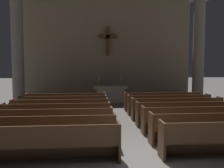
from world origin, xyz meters
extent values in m
plane|color=slate|center=(0.00, 0.00, 0.00)|extent=(80.00, 80.00, 0.00)
cube|color=brown|center=(-2.48, 0.00, 0.42)|extent=(3.83, 0.40, 0.05)
cube|color=brown|center=(-2.48, -0.23, 0.70)|extent=(3.83, 0.05, 0.50)
cube|color=brown|center=(-2.48, 0.18, 0.20)|extent=(3.83, 0.04, 0.40)
cube|color=brown|center=(-0.54, -0.02, 0.47)|extent=(0.06, 0.50, 0.95)
cube|color=brown|center=(-2.48, 1.08, 0.42)|extent=(3.83, 0.40, 0.05)
cube|color=brown|center=(-2.48, 0.86, 0.70)|extent=(3.83, 0.05, 0.50)
cube|color=brown|center=(-2.48, 1.26, 0.20)|extent=(3.83, 0.04, 0.40)
cube|color=brown|center=(-0.54, 1.06, 0.47)|extent=(0.06, 0.50, 0.95)
cube|color=brown|center=(-2.48, 2.16, 0.42)|extent=(3.83, 0.40, 0.05)
cube|color=brown|center=(-2.48, 1.94, 0.70)|extent=(3.83, 0.05, 0.50)
cube|color=brown|center=(-2.48, 2.34, 0.20)|extent=(3.83, 0.04, 0.40)
cube|color=brown|center=(-0.54, 2.14, 0.47)|extent=(0.06, 0.50, 0.95)
cube|color=brown|center=(-2.48, 3.25, 0.42)|extent=(3.83, 0.40, 0.05)
cube|color=brown|center=(-2.48, 3.02, 0.70)|extent=(3.83, 0.05, 0.50)
cube|color=brown|center=(-2.48, 3.43, 0.20)|extent=(3.83, 0.04, 0.40)
cube|color=brown|center=(-0.54, 3.23, 0.47)|extent=(0.06, 0.50, 0.95)
cube|color=brown|center=(-4.43, 3.23, 0.47)|extent=(0.06, 0.50, 0.95)
cube|color=brown|center=(-2.48, 4.33, 0.42)|extent=(3.83, 0.40, 0.05)
cube|color=brown|center=(-2.48, 4.10, 0.70)|extent=(3.83, 0.05, 0.50)
cube|color=brown|center=(-2.48, 4.51, 0.20)|extent=(3.83, 0.04, 0.40)
cube|color=brown|center=(-0.54, 4.31, 0.47)|extent=(0.06, 0.50, 0.95)
cube|color=brown|center=(-4.43, 4.31, 0.47)|extent=(0.06, 0.50, 0.95)
cube|color=brown|center=(-2.48, 5.41, 0.42)|extent=(3.83, 0.40, 0.05)
cube|color=brown|center=(-2.48, 5.18, 0.70)|extent=(3.83, 0.05, 0.50)
cube|color=brown|center=(-2.48, 5.59, 0.20)|extent=(3.83, 0.04, 0.40)
cube|color=brown|center=(-0.54, 5.39, 0.47)|extent=(0.06, 0.50, 0.95)
cube|color=brown|center=(-4.43, 5.39, 0.47)|extent=(0.06, 0.50, 0.95)
cube|color=brown|center=(-2.48, 6.49, 0.42)|extent=(3.83, 0.40, 0.05)
cube|color=brown|center=(-2.48, 6.27, 0.70)|extent=(3.83, 0.05, 0.50)
cube|color=brown|center=(-2.48, 6.67, 0.20)|extent=(3.83, 0.04, 0.40)
cube|color=brown|center=(-0.54, 6.47, 0.47)|extent=(0.06, 0.50, 0.95)
cube|color=brown|center=(-4.43, 6.47, 0.47)|extent=(0.06, 0.50, 0.95)
cube|color=brown|center=(0.54, -0.02, 0.47)|extent=(0.06, 0.50, 0.95)
cube|color=brown|center=(2.48, 1.08, 0.42)|extent=(3.83, 0.40, 0.05)
cube|color=brown|center=(2.48, 0.86, 0.70)|extent=(3.83, 0.05, 0.50)
cube|color=brown|center=(2.48, 1.26, 0.20)|extent=(3.83, 0.04, 0.40)
cube|color=brown|center=(0.54, 1.06, 0.47)|extent=(0.06, 0.50, 0.95)
cube|color=brown|center=(2.48, 2.16, 0.42)|extent=(3.83, 0.40, 0.05)
cube|color=brown|center=(2.48, 1.94, 0.70)|extent=(3.83, 0.05, 0.50)
cube|color=brown|center=(2.48, 2.34, 0.20)|extent=(3.83, 0.04, 0.40)
cube|color=brown|center=(0.54, 2.14, 0.47)|extent=(0.06, 0.50, 0.95)
cube|color=brown|center=(2.48, 3.25, 0.42)|extent=(3.83, 0.40, 0.05)
cube|color=brown|center=(2.48, 3.02, 0.70)|extent=(3.83, 0.05, 0.50)
cube|color=brown|center=(2.48, 3.43, 0.20)|extent=(3.83, 0.04, 0.40)
cube|color=brown|center=(0.54, 3.23, 0.47)|extent=(0.06, 0.50, 0.95)
cube|color=brown|center=(2.48, 4.33, 0.42)|extent=(3.83, 0.40, 0.05)
cube|color=brown|center=(2.48, 4.10, 0.70)|extent=(3.83, 0.05, 0.50)
cube|color=brown|center=(2.48, 4.51, 0.20)|extent=(3.83, 0.04, 0.40)
cube|color=brown|center=(0.54, 4.31, 0.47)|extent=(0.06, 0.50, 0.95)
cube|color=brown|center=(4.43, 4.31, 0.47)|extent=(0.06, 0.50, 0.95)
cube|color=brown|center=(2.48, 5.41, 0.42)|extent=(3.83, 0.40, 0.05)
cube|color=brown|center=(2.48, 5.18, 0.70)|extent=(3.83, 0.05, 0.50)
cube|color=brown|center=(2.48, 5.59, 0.20)|extent=(3.83, 0.04, 0.40)
cube|color=brown|center=(0.54, 5.39, 0.47)|extent=(0.06, 0.50, 0.95)
cube|color=brown|center=(4.43, 5.39, 0.47)|extent=(0.06, 0.50, 0.95)
cube|color=brown|center=(2.48, 6.49, 0.42)|extent=(3.83, 0.40, 0.05)
cube|color=brown|center=(2.48, 6.27, 0.70)|extent=(3.83, 0.05, 0.50)
cube|color=brown|center=(2.48, 6.67, 0.20)|extent=(3.83, 0.04, 0.40)
cube|color=brown|center=(0.54, 6.47, 0.47)|extent=(0.06, 0.50, 0.95)
cube|color=brown|center=(4.43, 6.47, 0.47)|extent=(0.06, 0.50, 0.95)
cube|color=gray|center=(-5.49, 8.88, 0.10)|extent=(0.96, 0.96, 0.20)
cylinder|color=gray|center=(-5.49, 8.88, 3.16)|extent=(0.69, 0.69, 6.31)
cube|color=gray|center=(5.49, 8.88, 0.10)|extent=(0.96, 0.96, 0.20)
cylinder|color=gray|center=(5.49, 8.88, 3.16)|extent=(0.69, 0.69, 6.31)
cube|color=#BCB7AD|center=(0.00, 9.53, 0.44)|extent=(1.76, 0.72, 0.88)
cube|color=#BCB7AD|center=(0.00, 9.53, 0.94)|extent=(2.20, 0.90, 0.12)
cube|color=silver|center=(0.00, 9.53, 1.00)|extent=(2.09, 0.86, 0.01)
cylinder|color=#B79338|center=(-0.70, 9.53, 1.02)|extent=(0.16, 0.16, 0.02)
cylinder|color=#B79338|center=(-0.70, 9.53, 1.21)|extent=(0.07, 0.07, 0.40)
cylinder|color=silver|center=(-0.70, 9.53, 1.57)|extent=(0.04, 0.04, 0.32)
cylinder|color=#B79338|center=(0.70, 9.53, 1.02)|extent=(0.16, 0.16, 0.02)
cylinder|color=#B79338|center=(0.70, 9.53, 1.21)|extent=(0.07, 0.07, 0.40)
cylinder|color=silver|center=(0.70, 9.53, 1.57)|extent=(0.04, 0.04, 0.32)
cube|color=gray|center=(0.00, 11.84, 3.70)|extent=(12.09, 0.25, 7.39)
cube|color=brown|center=(0.00, 11.59, 4.07)|extent=(0.24, 0.24, 2.04)
cube|color=brown|center=(0.00, 11.59, 4.37)|extent=(1.30, 0.24, 0.24)
camera|label=1|loc=(-1.20, -5.75, 2.32)|focal=38.68mm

